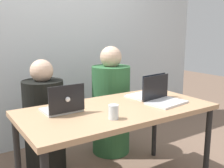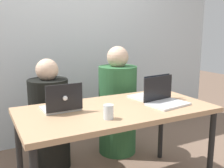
{
  "view_description": "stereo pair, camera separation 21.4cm",
  "coord_description": "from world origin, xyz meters",
  "px_view_note": "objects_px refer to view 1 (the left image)",
  "views": [
    {
      "loc": [
        -1.15,
        -1.68,
        1.36
      ],
      "look_at": [
        0.0,
        0.08,
        0.94
      ],
      "focal_mm": 42.0,
      "sensor_mm": 36.0,
      "label": 1
    },
    {
      "loc": [
        -0.96,
        -1.79,
        1.36
      ],
      "look_at": [
        0.0,
        0.08,
        0.94
      ],
      "focal_mm": 42.0,
      "sensor_mm": 36.0,
      "label": 2
    }
  ],
  "objects_px": {
    "person_on_left": "(44,123)",
    "laptop_back_right": "(147,92)",
    "laptop_front_right": "(163,97)",
    "water_glass_left": "(114,113)",
    "person_on_right": "(111,106)",
    "laptop_back_left": "(63,106)"
  },
  "relations": [
    {
      "from": "laptop_front_right",
      "to": "laptop_back_left",
      "type": "distance_m",
      "value": 0.85
    },
    {
      "from": "person_on_right",
      "to": "laptop_back_left",
      "type": "xyz_separation_m",
      "value": [
        -0.8,
        -0.57,
        0.27
      ]
    },
    {
      "from": "person_on_left",
      "to": "laptop_back_right",
      "type": "xyz_separation_m",
      "value": [
        0.8,
        -0.57,
        0.32
      ]
    },
    {
      "from": "person_on_left",
      "to": "laptop_back_right",
      "type": "bearing_deg",
      "value": 129.9
    },
    {
      "from": "person_on_right",
      "to": "laptop_back_right",
      "type": "height_order",
      "value": "person_on_right"
    },
    {
      "from": "person_on_left",
      "to": "laptop_front_right",
      "type": "relative_size",
      "value": 3.08
    },
    {
      "from": "laptop_back_left",
      "to": "water_glass_left",
      "type": "relative_size",
      "value": 2.81
    },
    {
      "from": "laptop_front_right",
      "to": "laptop_back_left",
      "type": "relative_size",
      "value": 1.25
    },
    {
      "from": "person_on_right",
      "to": "laptop_back_right",
      "type": "xyz_separation_m",
      "value": [
        0.03,
        -0.57,
        0.27
      ]
    },
    {
      "from": "person_on_right",
      "to": "water_glass_left",
      "type": "relative_size",
      "value": 11.77
    },
    {
      "from": "laptop_front_right",
      "to": "laptop_back_left",
      "type": "height_order",
      "value": "laptop_front_right"
    },
    {
      "from": "water_glass_left",
      "to": "laptop_front_right",
      "type": "bearing_deg",
      "value": 12.15
    },
    {
      "from": "water_glass_left",
      "to": "laptop_back_right",
      "type": "bearing_deg",
      "value": 29.39
    },
    {
      "from": "person_on_left",
      "to": "water_glass_left",
      "type": "relative_size",
      "value": 10.82
    },
    {
      "from": "laptop_back_left",
      "to": "person_on_left",
      "type": "bearing_deg",
      "value": -94.61
    },
    {
      "from": "person_on_left",
      "to": "laptop_back_right",
      "type": "height_order",
      "value": "person_on_left"
    },
    {
      "from": "laptop_front_right",
      "to": "laptop_back_right",
      "type": "relative_size",
      "value": 1.07
    },
    {
      "from": "person_on_right",
      "to": "laptop_back_right",
      "type": "relative_size",
      "value": 3.58
    },
    {
      "from": "person_on_left",
      "to": "person_on_right",
      "type": "relative_size",
      "value": 0.92
    },
    {
      "from": "person_on_right",
      "to": "laptop_back_right",
      "type": "distance_m",
      "value": 0.63
    },
    {
      "from": "laptop_front_right",
      "to": "water_glass_left",
      "type": "height_order",
      "value": "laptop_front_right"
    },
    {
      "from": "laptop_back_left",
      "to": "laptop_front_right",
      "type": "bearing_deg",
      "value": 164.21
    }
  ]
}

